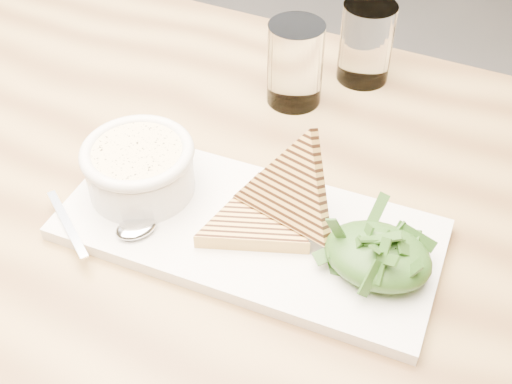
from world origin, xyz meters
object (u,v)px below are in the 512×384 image
at_px(table_top, 176,184).
at_px(glass_far, 366,43).
at_px(soup_bowl, 140,173).
at_px(platter, 249,230).
at_px(glass_near, 295,64).

xyz_separation_m(table_top, glass_far, (0.15, 0.30, 0.08)).
distance_m(soup_bowl, glass_far, 0.39).
bearing_deg(glass_far, platter, -92.54).
bearing_deg(soup_bowl, glass_near, 72.17).
xyz_separation_m(soup_bowl, glass_far, (0.16, 0.36, 0.02)).
distance_m(glass_near, glass_far, 0.12).
height_order(platter, glass_near, glass_near).
bearing_deg(soup_bowl, platter, -0.34).
bearing_deg(soup_bowl, table_top, 80.14).
relative_size(table_top, platter, 2.86).
height_order(glass_near, glass_far, glass_near).
bearing_deg(glass_far, soup_bowl, -113.43).
xyz_separation_m(glass_near, glass_far, (0.07, 0.10, -0.00)).
distance_m(platter, glass_far, 0.36).
relative_size(platter, glass_near, 3.60).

